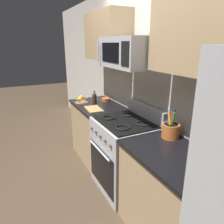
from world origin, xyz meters
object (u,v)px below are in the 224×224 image
utensil_crock (171,130)px  cutting_board (94,109)px  range_oven (125,154)px  fruit_basket (81,99)px  prep_bowl (106,99)px  microwave (129,52)px  bottle_soy (94,98)px

utensil_crock → cutting_board: 1.28m
range_oven → utensil_crock: 0.80m
range_oven → cutting_board: range_oven is taller
fruit_basket → cutting_board: bearing=3.7°
range_oven → cutting_board: size_ratio=3.30×
range_oven → prep_bowl: (-1.00, 0.20, 0.46)m
fruit_basket → prep_bowl: (0.11, 0.39, -0.02)m
cutting_board → microwave: bearing=15.7°
utensil_crock → prep_bowl: size_ratio=2.13×
fruit_basket → cutting_board: 0.47m
fruit_basket → cutting_board: (0.47, 0.03, -0.04)m
bottle_soy → prep_bowl: 0.24m
range_oven → fruit_basket: bearing=-170.6°
cutting_board → prep_bowl: bearing=134.9°
cutting_board → bottle_soy: bearing=155.7°
range_oven → bottle_soy: bearing=-178.7°
microwave → bottle_soy: microwave is taller
microwave → fruit_basket: (-1.11, -0.21, -0.77)m
cutting_board → bottle_soy: (-0.29, 0.13, 0.08)m
utensil_crock → cutting_board: utensil_crock is taller
utensil_crock → fruit_basket: (-1.70, -0.37, -0.04)m
bottle_soy → cutting_board: bearing=-24.3°
utensil_crock → bottle_soy: bearing=-172.1°
microwave → fruit_basket: microwave is taller
microwave → utensil_crock: (0.58, 0.16, -0.73)m
microwave → fruit_basket: bearing=-169.2°
range_oven → cutting_board: 0.80m
range_oven → prep_bowl: size_ratio=8.00×
range_oven → bottle_soy: bottle_soy is taller
range_oven → microwave: 1.25m
fruit_basket → microwave: bearing=10.8°
range_oven → prep_bowl: bearing=168.6°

